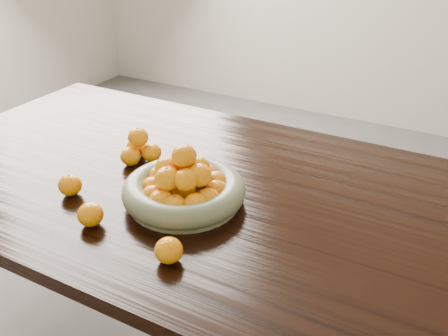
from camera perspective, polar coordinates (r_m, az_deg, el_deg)
The scene contains 6 objects.
dining_table at distance 1.44m, azimuth -0.50°, elevation -5.39°, with size 2.00×1.00×0.75m.
fruit_bowl at distance 1.31m, azimuth -4.60°, elevation -2.28°, with size 0.33×0.33×0.17m.
orange_pyramid at distance 1.55m, azimuth -9.68°, elevation 2.27°, with size 0.13×0.12×0.11m.
loose_orange_0 at distance 1.41m, azimuth -17.18°, elevation -1.87°, with size 0.06×0.06×0.06m, color #FA9807.
loose_orange_1 at distance 1.27m, azimuth -15.01°, elevation -5.16°, with size 0.06×0.06×0.06m, color #FA9807.
loose_orange_2 at distance 1.12m, azimuth -6.33°, elevation -9.34°, with size 0.06×0.06×0.06m, color #FA9807.
Camera 1 is at (0.59, -1.05, 1.46)m, focal length 40.00 mm.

